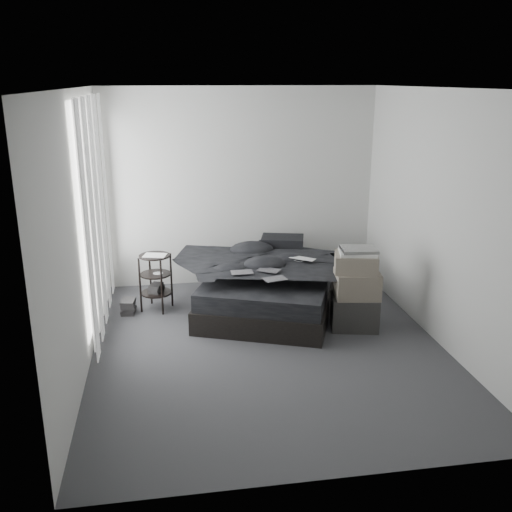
{
  "coord_description": "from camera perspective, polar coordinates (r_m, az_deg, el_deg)",
  "views": [
    {
      "loc": [
        -0.99,
        -5.32,
        2.68
      ],
      "look_at": [
        0.0,
        0.8,
        0.75
      ],
      "focal_mm": 40.0,
      "sensor_mm": 36.0,
      "label": 1
    }
  ],
  "objects": [
    {
      "name": "wall_front",
      "position": [
        3.64,
        7.35,
        -5.15
      ],
      "size": [
        3.6,
        0.01,
        2.6
      ],
      "primitive_type": "cube",
      "color": "beige",
      "rests_on": "ground"
    },
    {
      "name": "pillow_upper",
      "position": [
        7.44,
        2.66,
        1.49
      ],
      "size": [
        0.62,
        0.5,
        0.12
      ],
      "primitive_type": "cube",
      "rotation": [
        0.0,
        0.0,
        -0.27
      ],
      "color": "black",
      "rests_on": "pillow_lower"
    },
    {
      "name": "window_left",
      "position": [
        6.41,
        -16.12,
        4.63
      ],
      "size": [
        0.02,
        2.0,
        2.3
      ],
      "primitive_type": "cube",
      "color": "white",
      "rests_on": "wall_left"
    },
    {
      "name": "art_book_snake",
      "position": [
        6.25,
        10.26,
        0.65
      ],
      "size": [
        0.41,
        0.34,
        0.04
      ],
      "primitive_type": "cube",
      "rotation": [
        0.0,
        0.0,
        -0.1
      ],
      "color": "silver",
      "rests_on": "art_book_white"
    },
    {
      "name": "floor",
      "position": [
        6.04,
        1.23,
        -9.06
      ],
      "size": [
        3.6,
        4.2,
        0.01
      ],
      "primitive_type": "cube",
      "color": "#37373A",
      "rests_on": "ground"
    },
    {
      "name": "laptop",
      "position": [
        6.74,
        4.52,
        0.16
      ],
      "size": [
        0.36,
        0.35,
        0.02
      ],
      "primitive_type": "imported",
      "rotation": [
        0.0,
        0.0,
        -0.68
      ],
      "color": "silver",
      "rests_on": "duvet"
    },
    {
      "name": "box_mid",
      "position": [
        6.37,
        10.07,
        -2.79
      ],
      "size": [
        0.52,
        0.44,
        0.29
      ],
      "primitive_type": "cube",
      "rotation": [
        0.0,
        0.0,
        -0.14
      ],
      "color": "#696053",
      "rests_on": "box_lower"
    },
    {
      "name": "ceiling",
      "position": [
        5.41,
        1.41,
        16.44
      ],
      "size": [
        3.6,
        4.2,
        0.01
      ],
      "primitive_type": "cube",
      "color": "white",
      "rests_on": "ground"
    },
    {
      "name": "art_book_white",
      "position": [
        6.27,
        10.13,
        0.36
      ],
      "size": [
        0.44,
        0.38,
        0.04
      ],
      "primitive_type": "cube",
      "rotation": [
        0.0,
        0.0,
        -0.21
      ],
      "color": "silver",
      "rests_on": "box_upper"
    },
    {
      "name": "curtain_left",
      "position": [
        6.42,
        -15.62,
        4.05
      ],
      "size": [
        0.06,
        2.12,
        2.48
      ],
      "primitive_type": "cube",
      "color": "white",
      "rests_on": "wall_left"
    },
    {
      "name": "wall_left",
      "position": [
        5.55,
        -17.28,
        2.11
      ],
      "size": [
        0.01,
        4.2,
        2.6
      ],
      "primitive_type": "cube",
      "color": "beige",
      "rests_on": "ground"
    },
    {
      "name": "comic_a",
      "position": [
        6.32,
        -1.42,
        -1.05
      ],
      "size": [
        0.24,
        0.16,
        0.01
      ],
      "primitive_type": "cube",
      "rotation": [
        0.0,
        0.0,
        0.01
      ],
      "color": "black",
      "rests_on": "duvet"
    },
    {
      "name": "floor_books",
      "position": [
        7.0,
        -12.64,
        -4.98
      ],
      "size": [
        0.17,
        0.23,
        0.16
      ],
      "primitive_type": "cube",
      "rotation": [
        0.0,
        0.0,
        -0.04
      ],
      "color": "black",
      "rests_on": "floor"
    },
    {
      "name": "side_stand",
      "position": [
        6.96,
        -9.97,
        -2.64
      ],
      "size": [
        0.49,
        0.49,
        0.68
      ],
      "primitive_type": "cylinder",
      "rotation": [
        0.0,
        0.0,
        -0.43
      ],
      "color": "black",
      "rests_on": "floor"
    },
    {
      "name": "papers",
      "position": [
        6.84,
        -10.08,
        0.04
      ],
      "size": [
        0.3,
        0.25,
        0.01
      ],
      "primitive_type": "cube",
      "rotation": [
        0.0,
        0.0,
        -0.26
      ],
      "color": "white",
      "rests_on": "side_stand"
    },
    {
      "name": "bed",
      "position": [
        6.94,
        1.46,
        -4.27
      ],
      "size": [
        2.04,
        2.31,
        0.26
      ],
      "primitive_type": "cube",
      "rotation": [
        0.0,
        0.0,
        -0.37
      ],
      "color": "black",
      "rests_on": "floor"
    },
    {
      "name": "comic_b",
      "position": [
        6.39,
        1.3,
        -0.78
      ],
      "size": [
        0.29,
        0.26,
        0.01
      ],
      "primitive_type": "cube",
      "rotation": [
        0.0,
        0.0,
        -0.58
      ],
      "color": "black",
      "rests_on": "duvet"
    },
    {
      "name": "mattress",
      "position": [
        6.86,
        1.48,
        -2.47
      ],
      "size": [
        1.97,
        2.24,
        0.2
      ],
      "primitive_type": "cube",
      "rotation": [
        0.0,
        0.0,
        -0.37
      ],
      "color": "black",
      "rests_on": "bed"
    },
    {
      "name": "wall_back",
      "position": [
        7.61,
        -1.58,
        6.84
      ],
      "size": [
        3.6,
        0.01,
        2.6
      ],
      "primitive_type": "cube",
      "color": "beige",
      "rests_on": "ground"
    },
    {
      "name": "box_upper",
      "position": [
        6.3,
        9.97,
        -0.67
      ],
      "size": [
        0.53,
        0.47,
        0.2
      ],
      "primitive_type": "cube",
      "rotation": [
        0.0,
        0.0,
        -0.26
      ],
      "color": "#696053",
      "rests_on": "box_mid"
    },
    {
      "name": "comic_c",
      "position": [
        6.11,
        1.92,
        -1.6
      ],
      "size": [
        0.27,
        0.21,
        0.01
      ],
      "primitive_type": "cube",
      "rotation": [
        0.0,
        0.0,
        0.24
      ],
      "color": "black",
      "rests_on": "duvet"
    },
    {
      "name": "wall_right",
      "position": [
        6.16,
        18.04,
        3.49
      ],
      "size": [
        0.01,
        4.2,
        2.6
      ],
      "primitive_type": "cube",
      "color": "beige",
      "rests_on": "ground"
    },
    {
      "name": "box_lower",
      "position": [
        6.5,
        9.8,
        -5.51
      ],
      "size": [
        0.58,
        0.5,
        0.38
      ],
      "primitive_type": "cube",
      "rotation": [
        0.0,
        0.0,
        -0.21
      ],
      "color": "#242424",
      "rests_on": "floor"
    },
    {
      "name": "pillow_lower",
      "position": [
        7.51,
        2.18,
        0.64
      ],
      "size": [
        0.68,
        0.57,
        0.13
      ],
      "primitive_type": "cube",
      "rotation": [
        0.0,
        0.0,
        -0.37
      ],
      "color": "black",
      "rests_on": "mattress"
    },
    {
      "name": "duvet",
      "position": [
        6.74,
        1.42,
        -0.89
      ],
      "size": [
        1.91,
        2.04,
        0.22
      ],
      "primitive_type": "imported",
      "rotation": [
        0.0,
        0.0,
        -0.37
      ],
      "color": "black",
      "rests_on": "mattress"
    }
  ]
}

